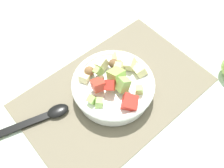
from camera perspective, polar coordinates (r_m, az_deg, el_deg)
ground_plane at (r=0.68m, az=0.58°, el=-1.95°), size 2.40×2.40×0.00m
placemat at (r=0.68m, az=0.58°, el=-1.82°), size 0.50×0.32×0.01m
salad_bowl at (r=0.65m, az=0.05°, el=-0.14°), size 0.22×0.22×0.10m
serving_spoon at (r=0.66m, az=-15.30°, el=-7.18°), size 0.19×0.08×0.01m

